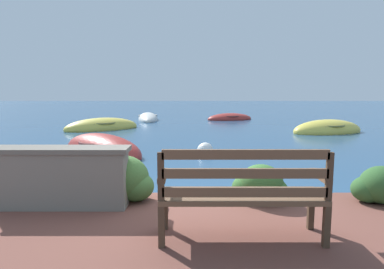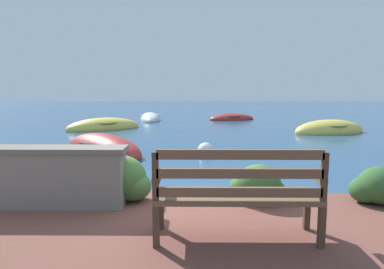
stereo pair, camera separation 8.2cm
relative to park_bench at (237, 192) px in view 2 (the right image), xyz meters
name	(u,v)px [view 2 (the right image)]	position (x,y,z in m)	size (l,w,h in m)	color
ground_plane	(186,208)	(-0.53, 1.51, -0.71)	(80.00, 80.00, 0.00)	navy
park_bench	(237,192)	(0.00, 0.00, 0.00)	(1.60, 0.48, 0.93)	#433123
stone_wall	(58,177)	(-2.11, 0.94, -0.10)	(1.71, 0.39, 0.75)	slate
hedge_clump_left	(119,180)	(-1.41, 1.21, -0.23)	(0.88, 0.63, 0.60)	#426B33
hedge_clump_centre	(257,186)	(0.41, 1.15, -0.27)	(0.72, 0.52, 0.49)	#38662D
hedge_clump_right	(379,188)	(1.95, 1.08, -0.28)	(0.71, 0.51, 0.49)	#2D5628
rowboat_nearest	(103,150)	(-2.83, 5.60, -0.63)	(2.96, 2.88, 0.89)	#9E2D28
rowboat_mid	(329,131)	(4.67, 9.73, -0.63)	(3.15, 2.06, 0.87)	#DBC64C
rowboat_far	(104,127)	(-4.18, 10.78, -0.63)	(3.25, 2.81, 0.83)	#DBC64C
rowboat_outer	(150,119)	(-2.83, 14.96, -0.65)	(1.48, 3.41, 0.67)	silver
rowboat_distant	(232,119)	(1.53, 15.00, -0.65)	(2.66, 1.73, 0.61)	#9E2D28
mooring_buoy	(206,151)	(-0.14, 5.56, -0.63)	(0.47, 0.47, 0.43)	white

